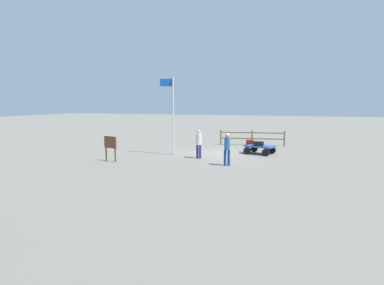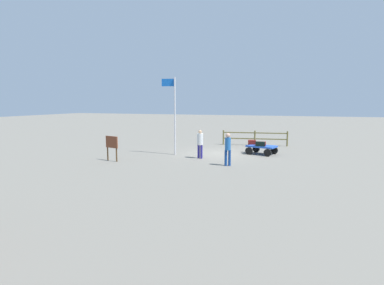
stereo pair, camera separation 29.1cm
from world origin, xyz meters
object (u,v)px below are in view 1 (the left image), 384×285
at_px(luggage_cart, 259,148).
at_px(signboard, 110,145).
at_px(worker_lead, 227,147).
at_px(worker_trailing, 199,142).
at_px(flagpole, 172,110).
at_px(suitcase_navy, 259,144).
at_px(suitcase_grey, 258,144).
at_px(suitcase_tan, 250,142).

distance_m(luggage_cart, signboard, 9.51).
xyz_separation_m(worker_lead, worker_trailing, (2.09, -1.64, -0.00)).
distance_m(worker_trailing, flagpole, 2.86).
height_order(luggage_cart, worker_trailing, worker_trailing).
distance_m(flagpole, signboard, 4.55).
bearing_deg(signboard, worker_trailing, -151.14).
xyz_separation_m(suitcase_navy, signboard, (7.90, 5.06, 0.25)).
height_order(suitcase_navy, worker_lead, worker_lead).
distance_m(suitcase_navy, worker_lead, 4.38).
bearing_deg(suitcase_grey, luggage_cart, -95.07).
distance_m(suitcase_navy, flagpole, 6.07).
bearing_deg(worker_trailing, luggage_cart, -140.66).
bearing_deg(suitcase_navy, signboard, 32.64).
relative_size(suitcase_grey, worker_trailing, 0.34).
distance_m(worker_trailing, signboard, 5.21).
bearing_deg(worker_lead, luggage_cart, -106.04).
relative_size(worker_trailing, flagpole, 0.35).
relative_size(worker_lead, flagpole, 0.36).
distance_m(suitcase_navy, suitcase_grey, 0.16).
bearing_deg(luggage_cart, signboard, 33.62).
relative_size(suitcase_navy, signboard, 0.41).
xyz_separation_m(suitcase_navy, suitcase_tan, (0.68, -0.60, 0.01)).
distance_m(luggage_cart, worker_lead, 4.59).
distance_m(suitcase_tan, flagpole, 5.70).
relative_size(luggage_cart, suitcase_navy, 3.40).
bearing_deg(worker_trailing, suitcase_grey, -144.24).
bearing_deg(suitcase_grey, suitcase_navy, -99.08).
distance_m(suitcase_navy, worker_trailing, 4.21).
distance_m(suitcase_grey, flagpole, 6.00).
distance_m(luggage_cart, worker_trailing, 4.37).
distance_m(worker_lead, signboard, 6.70).
height_order(luggage_cart, suitcase_grey, suitcase_grey).
xyz_separation_m(suitcase_navy, worker_trailing, (3.34, 2.55, 0.30)).
xyz_separation_m(worker_trailing, signboard, (4.56, 2.51, -0.06)).
bearing_deg(suitcase_navy, luggage_cart, -91.76).
xyz_separation_m(suitcase_navy, suitcase_grey, (0.03, 0.16, 0.01)).
height_order(suitcase_navy, suitcase_grey, suitcase_grey).
bearing_deg(flagpole, suitcase_tan, -152.90).
bearing_deg(worker_lead, signboard, 7.52).
bearing_deg(suitcase_navy, flagpole, 18.58).
xyz_separation_m(worker_trailing, flagpole, (2.03, -0.74, 1.88)).
bearing_deg(suitcase_navy, worker_lead, 73.33).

